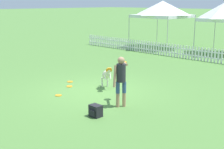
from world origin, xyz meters
name	(u,v)px	position (x,y,z in m)	size (l,w,h in m)	color
ground_plane	(97,91)	(0.00, 0.00, 0.00)	(240.00, 240.00, 0.00)	#4C7A38
handler_person	(121,76)	(1.71, -0.55, 0.96)	(0.73, 0.96, 1.54)	tan
leaping_dog	(106,75)	(-0.02, 0.51, 0.53)	(1.00, 0.69, 0.89)	beige
frisbee_near_handler	(58,95)	(-0.55, -1.26, 0.01)	(0.22, 0.22, 0.02)	orange
frisbee_near_dog	(69,86)	(-1.20, -0.30, 0.01)	(0.22, 0.22, 0.02)	orange
frisbee_midfield	(70,82)	(-1.75, 0.15, 0.01)	(0.22, 0.22, 0.02)	orange
backpack_on_grass	(95,111)	(1.82, -1.69, 0.17)	(0.34, 0.29, 0.34)	black
picket_fence	(208,55)	(0.00, 7.99, 0.37)	(19.29, 0.04, 0.74)	white
canopy_tent_main	(163,9)	(-4.89, 10.48, 2.62)	(3.24, 3.24, 3.18)	#B2B2B2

